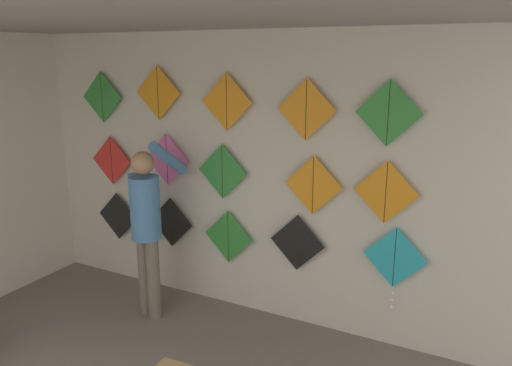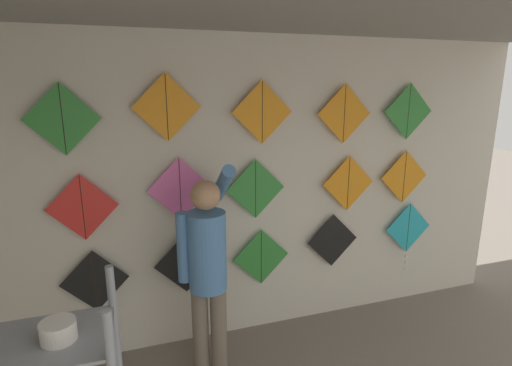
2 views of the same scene
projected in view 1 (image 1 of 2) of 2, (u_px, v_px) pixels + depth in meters
back_panel at (235, 175)px, 4.99m from camera, size 5.50×0.06×2.80m
ceiling_slab at (95, 14)px, 3.14m from camera, size 5.50×4.21×0.04m
shopkeeper at (147, 219)px, 4.86m from camera, size 0.44×0.58×1.81m
kite_0 at (118, 216)px, 5.75m from camera, size 0.55×0.01×0.55m
kite_1 at (171, 222)px, 5.39m from camera, size 0.55×0.01×0.55m
kite_2 at (228, 237)px, 5.08m from camera, size 0.55×0.01×0.55m
kite_3 at (297, 243)px, 4.72m from camera, size 0.55×0.01×0.55m
kite_4 at (394, 262)px, 4.32m from camera, size 0.55×0.04×0.76m
kite_5 at (112, 160)px, 5.60m from camera, size 0.55×0.01×0.55m
kite_6 at (167, 159)px, 5.23m from camera, size 0.55×0.01×0.55m
kite_7 at (222, 172)px, 4.94m from camera, size 0.55×0.01×0.55m
kite_8 at (313, 185)px, 4.51m from camera, size 0.55×0.01×0.55m
kite_9 at (386, 192)px, 4.21m from camera, size 0.55×0.01×0.55m
kite_10 at (102, 97)px, 5.45m from camera, size 0.55×0.01×0.55m
kite_11 at (158, 93)px, 5.09m from camera, size 0.55×0.01×0.55m
kite_12 at (227, 102)px, 4.74m from camera, size 0.55×0.01×0.55m
kite_13 at (306, 110)px, 4.38m from camera, size 0.55×0.01×0.55m
kite_14 at (388, 113)px, 4.06m from camera, size 0.55×0.01×0.55m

